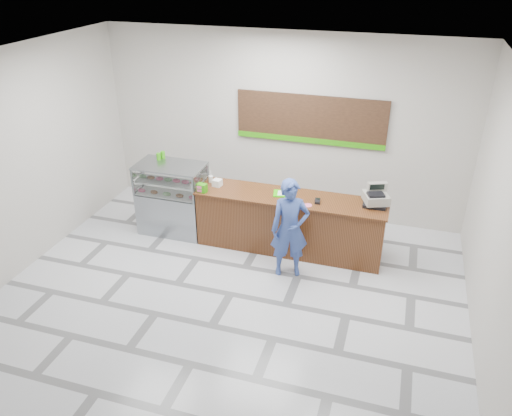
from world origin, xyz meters
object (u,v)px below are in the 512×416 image
(sales_counter, at_px, (290,223))
(display_case, at_px, (172,198))
(cash_register, at_px, (376,197))
(serving_tray, at_px, (284,194))
(customer, at_px, (290,229))

(sales_counter, height_order, display_case, display_case)
(cash_register, bearing_deg, sales_counter, 163.14)
(cash_register, xyz_separation_m, serving_tray, (-1.51, -0.06, -0.12))
(sales_counter, relative_size, serving_tray, 7.86)
(sales_counter, relative_size, display_case, 2.45)
(serving_tray, height_order, customer, customer)
(display_case, bearing_deg, serving_tray, 1.65)
(cash_register, relative_size, serving_tray, 1.20)
(customer, bearing_deg, sales_counter, 84.35)
(sales_counter, distance_m, display_case, 2.23)
(cash_register, distance_m, customer, 1.51)
(cash_register, height_order, customer, customer)
(serving_tray, distance_m, customer, 0.85)
(cash_register, bearing_deg, customer, -167.50)
(sales_counter, xyz_separation_m, cash_register, (1.38, 0.12, 0.64))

